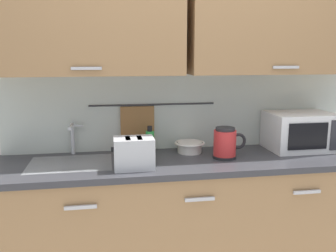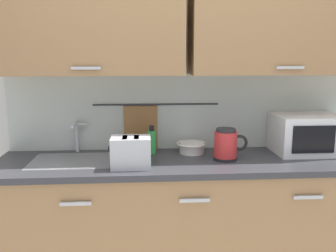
{
  "view_description": "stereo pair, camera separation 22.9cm",
  "coord_description": "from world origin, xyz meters",
  "px_view_note": "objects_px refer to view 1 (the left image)",
  "views": [
    {
      "loc": [
        -0.52,
        -1.96,
        1.57
      ],
      "look_at": [
        -0.13,
        0.33,
        1.12
      ],
      "focal_mm": 38.65,
      "sensor_mm": 36.0,
      "label": 1
    },
    {
      "loc": [
        -0.3,
        -1.99,
        1.57
      ],
      "look_at": [
        -0.13,
        0.33,
        1.12
      ],
      "focal_mm": 38.65,
      "sensor_mm": 36.0,
      "label": 2
    }
  ],
  "objects_px": {
    "dish_soap_bottle": "(150,142)",
    "toaster": "(134,153)",
    "microwave": "(300,131)",
    "mug_near_sink": "(125,148)",
    "mixing_bowl": "(190,146)",
    "electric_kettle": "(225,143)"
  },
  "relations": [
    {
      "from": "microwave",
      "to": "toaster",
      "type": "distance_m",
      "value": 1.25
    },
    {
      "from": "dish_soap_bottle",
      "to": "toaster",
      "type": "bearing_deg",
      "value": -112.99
    },
    {
      "from": "dish_soap_bottle",
      "to": "toaster",
      "type": "height_order",
      "value": "dish_soap_bottle"
    },
    {
      "from": "dish_soap_bottle",
      "to": "mug_near_sink",
      "type": "xyz_separation_m",
      "value": [
        -0.17,
        -0.01,
        -0.04
      ]
    },
    {
      "from": "dish_soap_bottle",
      "to": "mug_near_sink",
      "type": "height_order",
      "value": "dish_soap_bottle"
    },
    {
      "from": "mug_near_sink",
      "to": "microwave",
      "type": "bearing_deg",
      "value": -2.23
    },
    {
      "from": "dish_soap_bottle",
      "to": "mug_near_sink",
      "type": "bearing_deg",
      "value": -175.77
    },
    {
      "from": "electric_kettle",
      "to": "mixing_bowl",
      "type": "xyz_separation_m",
      "value": [
        -0.2,
        0.17,
        -0.06
      ]
    },
    {
      "from": "microwave",
      "to": "mixing_bowl",
      "type": "relative_size",
      "value": 2.15
    },
    {
      "from": "microwave",
      "to": "dish_soap_bottle",
      "type": "relative_size",
      "value": 2.35
    },
    {
      "from": "dish_soap_bottle",
      "to": "mixing_bowl",
      "type": "xyz_separation_m",
      "value": [
        0.28,
        -0.02,
        -0.04
      ]
    },
    {
      "from": "microwave",
      "to": "mug_near_sink",
      "type": "bearing_deg",
      "value": 177.77
    },
    {
      "from": "microwave",
      "to": "toaster",
      "type": "relative_size",
      "value": 1.8
    },
    {
      "from": "mug_near_sink",
      "to": "toaster",
      "type": "distance_m",
      "value": 0.31
    },
    {
      "from": "microwave",
      "to": "electric_kettle",
      "type": "xyz_separation_m",
      "value": [
        -0.61,
        -0.13,
        -0.03
      ]
    },
    {
      "from": "electric_kettle",
      "to": "dish_soap_bottle",
      "type": "xyz_separation_m",
      "value": [
        -0.48,
        0.19,
        -0.01
      ]
    },
    {
      "from": "mug_near_sink",
      "to": "mixing_bowl",
      "type": "distance_m",
      "value": 0.45
    },
    {
      "from": "microwave",
      "to": "dish_soap_bottle",
      "type": "height_order",
      "value": "microwave"
    },
    {
      "from": "mug_near_sink",
      "to": "toaster",
      "type": "xyz_separation_m",
      "value": [
        0.04,
        -0.31,
        0.05
      ]
    },
    {
      "from": "mug_near_sink",
      "to": "mixing_bowl",
      "type": "bearing_deg",
      "value": -0.7
    },
    {
      "from": "mug_near_sink",
      "to": "mixing_bowl",
      "type": "xyz_separation_m",
      "value": [
        0.45,
        -0.01,
        -0.0
      ]
    },
    {
      "from": "electric_kettle",
      "to": "mixing_bowl",
      "type": "distance_m",
      "value": 0.27
    }
  ]
}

